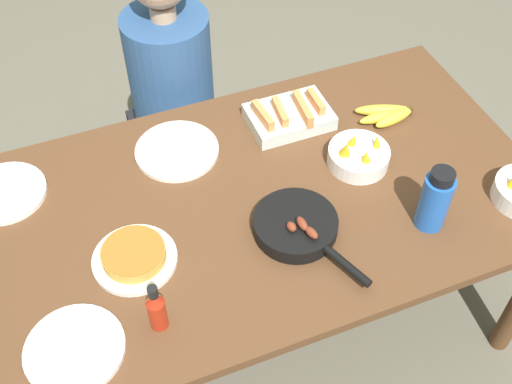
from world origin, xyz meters
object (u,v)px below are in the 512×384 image
at_px(hot_sauce_bottle, 156,309).
at_px(person_figure, 176,114).
at_px(empty_plate_far_left, 75,349).
at_px(water_bottle, 435,200).
at_px(melon_tray, 289,116).
at_px(fruit_bowl_citrus, 358,156).
at_px(frittata_plate_center, 134,256).
at_px(banana_bunch, 388,114).
at_px(empty_plate_near_front, 177,151).
at_px(empty_plate_far_right, 5,193).
at_px(skillet, 297,227).

xyz_separation_m(hot_sauce_bottle, person_figure, (0.32, 0.99, -0.29)).
distance_m(empty_plate_far_left, water_bottle, 1.03).
xyz_separation_m(melon_tray, fruit_bowl_citrus, (0.12, -0.25, 0.00)).
relative_size(frittata_plate_center, fruit_bowl_citrus, 1.22).
bearing_deg(banana_bunch, hot_sauce_bottle, -153.19).
xyz_separation_m(banana_bunch, person_figure, (-0.60, 0.53, -0.24)).
distance_m(empty_plate_near_front, empty_plate_far_left, 0.72).
distance_m(fruit_bowl_citrus, person_figure, 0.83).
distance_m(banana_bunch, hot_sauce_bottle, 1.03).
bearing_deg(empty_plate_near_front, melon_tray, -0.72).
height_order(frittata_plate_center, empty_plate_near_front, frittata_plate_center).
bearing_deg(fruit_bowl_citrus, hot_sauce_bottle, -156.41).
distance_m(melon_tray, hot_sauce_bottle, 0.83).
height_order(empty_plate_far_left, empty_plate_far_right, same).
height_order(skillet, person_figure, person_figure).
xyz_separation_m(banana_bunch, water_bottle, (-0.11, -0.43, 0.08)).
distance_m(skillet, frittata_plate_center, 0.46).
relative_size(empty_plate_far_left, water_bottle, 1.19).
bearing_deg(empty_plate_far_right, hot_sauce_bottle, -62.52).
bearing_deg(hot_sauce_bottle, fruit_bowl_citrus, 23.59).
height_order(empty_plate_far_right, fruit_bowl_citrus, fruit_bowl_citrus).
distance_m(empty_plate_near_front, empty_plate_far_right, 0.53).
distance_m(banana_bunch, person_figure, 0.83).
bearing_deg(fruit_bowl_citrus, empty_plate_far_left, -161.55).
distance_m(melon_tray, empty_plate_far_left, 1.00).
height_order(melon_tray, water_bottle, water_bottle).
bearing_deg(empty_plate_far_right, person_figure, 32.60).
xyz_separation_m(frittata_plate_center, empty_plate_far_right, (-0.30, 0.38, -0.01)).
relative_size(banana_bunch, skillet, 0.52).
distance_m(water_bottle, person_figure, 1.12).
distance_m(frittata_plate_center, person_figure, 0.88).
bearing_deg(hot_sauce_bottle, person_figure, 71.98).
xyz_separation_m(water_bottle, hot_sauce_bottle, (-0.81, -0.03, -0.03)).
relative_size(melon_tray, frittata_plate_center, 1.14).
bearing_deg(empty_plate_near_front, fruit_bowl_citrus, -26.41).
xyz_separation_m(empty_plate_near_front, fruit_bowl_citrus, (0.51, -0.25, 0.02)).
bearing_deg(water_bottle, empty_plate_far_right, 153.50).
bearing_deg(hot_sauce_bottle, skillet, 17.41).
height_order(hot_sauce_bottle, person_figure, person_figure).
distance_m(empty_plate_far_right, water_bottle, 1.25).
xyz_separation_m(empty_plate_far_left, empty_plate_far_right, (-0.09, 0.59, 0.00)).
height_order(melon_tray, fruit_bowl_citrus, fruit_bowl_citrus).
xyz_separation_m(banana_bunch, empty_plate_near_front, (-0.70, 0.11, -0.01)).
height_order(empty_plate_far_right, water_bottle, water_bottle).
relative_size(empty_plate_far_right, hot_sauce_bottle, 1.48).
xyz_separation_m(melon_tray, water_bottle, (0.20, -0.53, 0.07)).
bearing_deg(water_bottle, fruit_bowl_citrus, 105.64).
xyz_separation_m(empty_plate_far_right, hot_sauce_bottle, (0.31, -0.59, 0.06)).
distance_m(empty_plate_far_left, hot_sauce_bottle, 0.22).
relative_size(skillet, empty_plate_far_left, 1.53).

